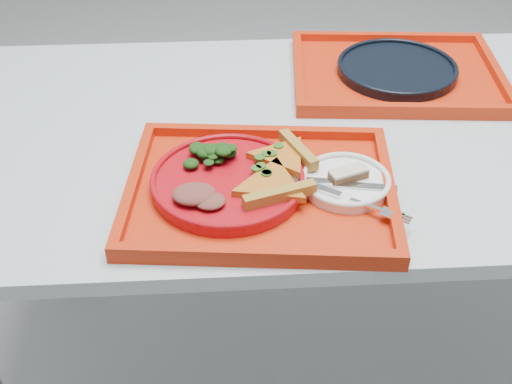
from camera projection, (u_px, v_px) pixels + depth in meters
The scene contains 14 objects.
ground at pixel (329, 360), 1.73m from camera, with size 10.00×10.00×0.00m, color #93969B.
table at pixel (352, 156), 1.31m from camera, with size 1.60×0.80×0.75m.
tray_main at pixel (261, 192), 1.09m from camera, with size 0.45×0.35×0.01m, color red.
tray_far at pixel (396, 76), 1.42m from camera, with size 0.45×0.35×0.01m, color red.
dinner_plate at pixel (228, 183), 1.09m from camera, with size 0.26×0.26×0.02m, color #AA0B14.
side_plate at pixel (346, 183), 1.09m from camera, with size 0.15×0.15×0.01m, color white.
navy_plate at pixel (397, 70), 1.41m from camera, with size 0.26×0.26×0.02m, color black.
pizza_slice_a at pixel (271, 182), 1.06m from camera, with size 0.14×0.12×0.02m, color orange, non-canonical shape.
pizza_slice_b at pixel (282, 154), 1.12m from camera, with size 0.13×0.11×0.02m, color orange, non-canonical shape.
salad_heap at pixel (210, 149), 1.12m from camera, with size 0.08×0.07×0.04m, color black.
meat_portion at pixel (194, 194), 1.03m from camera, with size 0.07×0.06×0.02m, color brown.
dessert_bar at pixel (348, 174), 1.08m from camera, with size 0.07×0.05×0.02m.
knife at pixel (341, 183), 1.07m from camera, with size 0.18×0.02×0.01m, color silver.
fork at pixel (349, 198), 1.04m from camera, with size 0.18×0.02×0.01m, color silver.
Camera 1 is at (-0.26, -1.06, 1.43)m, focal length 45.00 mm.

